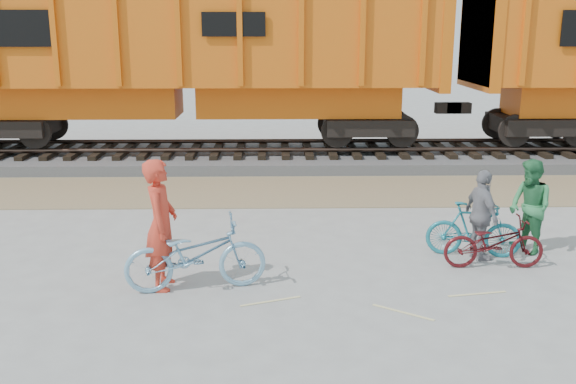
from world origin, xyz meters
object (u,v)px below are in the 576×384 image
bicycle_blue (196,254)px  bicycle_maroon (494,243)px  hopper_car_center (187,56)px  person_woman (481,215)px  person_man (530,207)px  bicycle_teal (474,230)px  person_solo (161,225)px

bicycle_blue → bicycle_maroon: bearing=-91.0°
hopper_car_center → person_woman: size_ratio=9.21×
bicycle_maroon → person_man: person_man is taller
bicycle_teal → person_woman: (0.07, -0.13, 0.29)m
bicycle_teal → bicycle_maroon: bearing=-151.3°
hopper_car_center → person_man: hopper_car_center is taller
bicycle_maroon → bicycle_teal: bearing=18.4°
bicycle_maroon → person_woman: (-0.10, 0.40, 0.34)m
bicycle_teal → bicycle_maroon: size_ratio=0.98×
hopper_car_center → bicycle_maroon: (5.93, -8.53, -2.59)m
bicycle_teal → bicycle_maroon: bicycle_teal is taller
hopper_car_center → person_man: bearing=-49.1°
bicycle_maroon → person_solo: person_solo is taller
hopper_car_center → person_solo: 9.48m
hopper_car_center → bicycle_maroon: bearing=-55.2°
bicycle_teal → bicycle_blue: bearing=117.8°
person_man → person_woman: 0.99m
bicycle_teal → hopper_car_center: bearing=47.1°
bicycle_teal → person_solo: 5.17m
bicycle_maroon → hopper_car_center: bearing=35.8°
bicycle_blue → bicycle_teal: bearing=-84.2°
person_solo → person_man: bearing=-77.3°
bicycle_maroon → person_solo: 5.24m
bicycle_blue → person_woman: person_woman is taller
person_solo → person_woman: (5.06, 1.09, -0.21)m
bicycle_teal → person_woman: 0.33m
bicycle_teal → person_man: bearing=-67.4°
bicycle_maroon → person_man: size_ratio=0.99×
hopper_car_center → bicycle_teal: (5.76, -8.00, -2.54)m
bicycle_blue → person_man: (5.49, 1.53, 0.27)m
hopper_car_center → bicycle_blue: hopper_car_center is taller
hopper_car_center → person_man: (6.76, -7.80, -2.20)m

